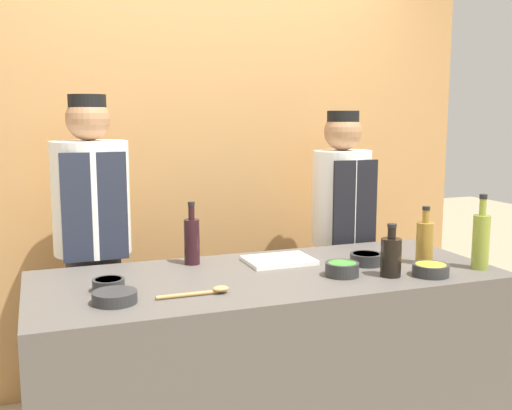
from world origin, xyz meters
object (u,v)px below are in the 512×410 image
Objects in this scene: sauce_bowl_green at (342,268)px; sauce_bowl_purple at (366,258)px; sauce_bowl_white at (109,284)px; bottle_soy at (391,256)px; bottle_vinegar at (425,242)px; chef_left at (93,253)px; sauce_bowl_brown at (115,297)px; sauce_bowl_yellow at (431,269)px; chef_right at (341,239)px; cutting_board at (279,260)px; wooden_spoon at (206,291)px; bottle_wine at (192,240)px; bottle_oil at (481,240)px.

sauce_bowl_green is 0.24m from sauce_bowl_purple.
bottle_soy reaches higher than sauce_bowl_white.
bottle_soy is at bearing -9.92° from sauce_bowl_white.
bottle_soy reaches higher than sauce_bowl_purple.
chef_left is at bearing 153.51° from bottle_vinegar.
sauce_bowl_purple is (1.16, 0.18, 0.00)m from sauce_bowl_brown.
chef_left is (-0.97, 0.77, -0.02)m from sauce_bowl_green.
sauce_bowl_yellow is 0.10× the size of chef_right.
cutting_board is (0.80, 0.19, -0.02)m from sauce_bowl_white.
sauce_bowl_green is 0.63m from wooden_spoon.
bottle_wine is at bearing 48.70° from sauce_bowl_brown.
sauce_bowl_yellow is 0.68× the size of bottle_soy.
bottle_soy is at bearing -1.05° from wooden_spoon.
bottle_oil is at bearing -2.27° from sauce_bowl_brown.
sauce_bowl_green is at bearing -37.58° from bottle_wine.
bottle_soy is at bearing -104.21° from chef_right.
bottle_vinegar is at bearing -2.88° from sauce_bowl_white.
sauce_bowl_purple reaches higher than cutting_board.
bottle_wine is at bearing 148.71° from sauce_bowl_yellow.
bottle_oil is 0.45m from bottle_soy.
bottle_vinegar is (1.43, -0.07, 0.08)m from sauce_bowl_white.
sauce_bowl_brown is at bearing -89.13° from sauce_bowl_white.
sauce_bowl_green is at bearing 160.25° from sauce_bowl_yellow.
bottle_wine is 0.50m from wooden_spoon.
sauce_bowl_purple is at bearing 121.65° from sauce_bowl_yellow.
sauce_bowl_green reaches higher than sauce_bowl_brown.
sauce_bowl_brown is 0.88m from cutting_board.
sauce_bowl_brown is 0.57× the size of bottle_wine.
chef_right is at bearing 19.50° from bottle_wine.
bottle_vinegar is 0.16× the size of chef_left.
chef_left is at bearing 90.19° from sauce_bowl_brown.
chef_left reaches higher than wooden_spoon.
sauce_bowl_brown reaches higher than cutting_board.
cutting_board is at bearing -29.41° from chef_left.
sauce_bowl_green is 0.54× the size of bottle_vinegar.
sauce_bowl_yellow is at bearing -3.94° from wooden_spoon.
wooden_spoon is at bearing -67.46° from chef_left.
sauce_bowl_purple is 0.09× the size of chef_right.
sauce_bowl_purple is at bearing 13.40° from wooden_spoon.
bottle_oil reaches higher than sauce_bowl_white.
bottle_wine is at bearing 163.77° from cutting_board.
sauce_bowl_green is at bearing 2.55° from sauce_bowl_brown.
sauce_bowl_green is 0.51× the size of wooden_spoon.
sauce_bowl_green reaches higher than sauce_bowl_purple.
bottle_wine reaches higher than bottle_soy.
sauce_bowl_brown is at bearing 176.90° from wooden_spoon.
sauce_bowl_yellow is 0.54× the size of wooden_spoon.
sauce_bowl_white is 0.40× the size of cutting_board.
sauce_bowl_yellow reaches higher than wooden_spoon.
sauce_bowl_green reaches higher than cutting_board.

